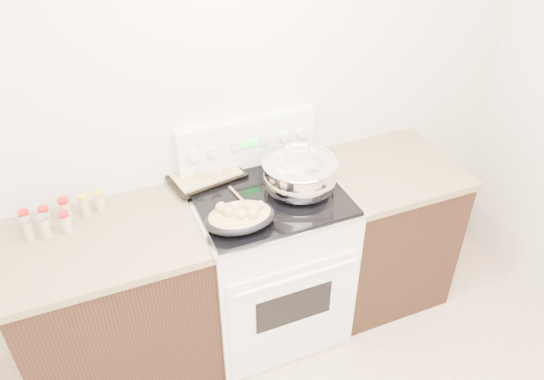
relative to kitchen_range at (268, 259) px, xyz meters
name	(u,v)px	position (x,y,z in m)	size (l,w,h in m)	color
room_shell	(374,312)	(-0.35, -1.42, 1.21)	(4.10, 3.60, 2.75)	silver
counter_left	(118,306)	(-0.83, 0.01, -0.03)	(0.93, 0.67, 0.92)	black
counter_right	(380,230)	(0.73, 0.01, -0.03)	(0.73, 0.67, 0.92)	black
kitchen_range	(268,259)	(0.00, 0.00, 0.00)	(0.78, 0.73, 1.22)	white
mixing_bowl	(299,175)	(0.16, -0.03, 0.54)	(0.43, 0.43, 0.22)	silver
roasting_pan	(240,216)	(-0.21, -0.18, 0.50)	(0.35, 0.25, 0.12)	black
baking_sheet	(206,174)	(-0.24, 0.27, 0.47)	(0.42, 0.33, 0.06)	black
wooden_spoon	(246,209)	(-0.15, -0.09, 0.46)	(0.07, 0.28, 0.04)	tan
blue_ladle	(320,187)	(0.25, -0.09, 0.49)	(0.22, 0.20, 0.10)	#86B3C8
spice_jars	(58,216)	(-0.99, 0.17, 0.49)	(0.38, 0.15, 0.12)	#BFB28C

